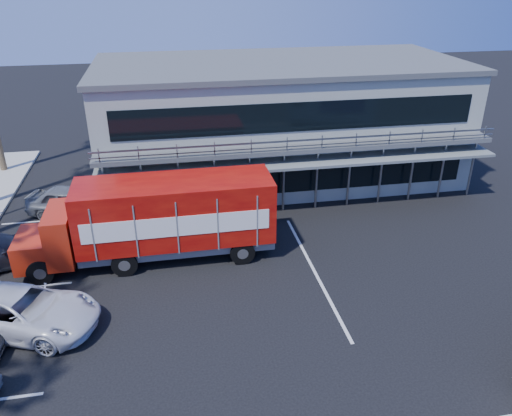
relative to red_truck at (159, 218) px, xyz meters
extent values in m
plane|color=black|center=(4.79, -5.41, -2.14)|extent=(120.00, 120.00, 0.00)
cube|color=#9CA294|center=(7.79, 9.59, 1.36)|extent=(22.00, 10.00, 7.00)
cube|color=#515454|center=(7.79, 9.59, 5.01)|extent=(22.40, 10.40, 0.30)
cube|color=#515454|center=(7.79, 3.99, 1.46)|extent=(22.00, 1.20, 0.25)
cube|color=gray|center=(7.79, 3.44, 1.96)|extent=(22.00, 0.08, 0.90)
cube|color=slate|center=(7.79, 3.69, 0.76)|extent=(22.00, 1.80, 0.15)
cube|color=black|center=(7.79, 4.57, -0.54)|extent=(20.00, 0.06, 1.60)
cube|color=black|center=(7.79, 4.57, 3.06)|extent=(20.00, 0.06, 1.60)
cube|color=#B4220E|center=(-5.53, -0.03, -1.03)|extent=(1.56, 2.50, 1.33)
cube|color=#B4220E|center=(-4.31, -0.02, -0.42)|extent=(1.12, 2.78, 2.33)
cube|color=black|center=(-4.31, -0.02, 0.25)|extent=(0.07, 2.36, 0.78)
cube|color=#B9170B|center=(0.79, 0.00, 0.30)|extent=(8.88, 2.81, 2.88)
cube|color=slate|center=(0.79, 0.00, -1.42)|extent=(8.88, 2.40, 0.33)
cube|color=white|center=(0.80, -1.39, 0.19)|extent=(8.16, 0.07, 0.94)
cube|color=white|center=(0.79, 1.40, 0.19)|extent=(8.16, 0.07, 0.94)
cylinder|color=black|center=(-5.19, -1.24, -1.56)|extent=(1.15, 0.29, 1.15)
cylinder|color=black|center=(-5.20, 1.19, -1.56)|extent=(1.15, 0.29, 1.15)
cylinder|color=black|center=(-1.64, -1.23, -1.56)|extent=(1.15, 0.29, 1.15)
cylinder|color=black|center=(-1.65, 1.21, -1.56)|extent=(1.15, 0.29, 1.15)
cylinder|color=black|center=(3.68, -1.20, -1.56)|extent=(1.15, 0.29, 1.15)
cylinder|color=black|center=(3.67, 1.24, -1.56)|extent=(1.15, 0.29, 1.15)
imported|color=silver|center=(-5.26, -4.23, -1.32)|extent=(6.46, 4.63, 1.63)
imported|color=slate|center=(-4.71, 5.39, -1.29)|extent=(5.33, 3.43, 1.69)
camera|label=1|loc=(0.69, -20.79, 10.42)|focal=35.00mm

